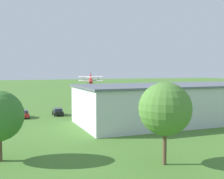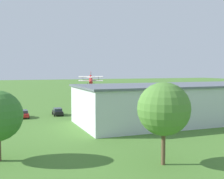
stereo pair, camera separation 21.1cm
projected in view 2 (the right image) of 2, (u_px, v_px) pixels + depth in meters
name	position (u px, v px, depth m)	size (l,w,h in m)	color
ground_plane	(97.00, 101.00, 90.69)	(400.00, 400.00, 0.00)	#47752D
hangar	(181.00, 103.00, 54.72)	(39.84, 15.94, 7.09)	silver
biplane	(91.00, 79.00, 89.47)	(7.92, 8.02, 4.27)	#B21E1E
car_orange	(202.00, 104.00, 76.19)	(1.98, 4.07, 1.65)	orange
car_black	(58.00, 112.00, 61.99)	(2.14, 4.06, 1.55)	black
car_red	(24.00, 114.00, 58.73)	(2.07, 4.30, 1.56)	red
person_watching_takeoff	(85.00, 110.00, 65.11)	(0.54, 0.54, 1.62)	beige
person_at_fence_line	(191.00, 102.00, 80.67)	(0.45, 0.45, 1.63)	beige
person_near_hangar_door	(76.00, 109.00, 65.17)	(0.41, 0.41, 1.67)	#3F3F47
person_by_parked_cars	(163.00, 103.00, 77.22)	(0.41, 0.41, 1.77)	navy
person_walking_on_apron	(108.00, 106.00, 72.18)	(0.43, 0.43, 1.55)	#3F3F47
tree_near_perimeter_road	(164.00, 109.00, 29.40)	(5.51, 5.51, 8.60)	brown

